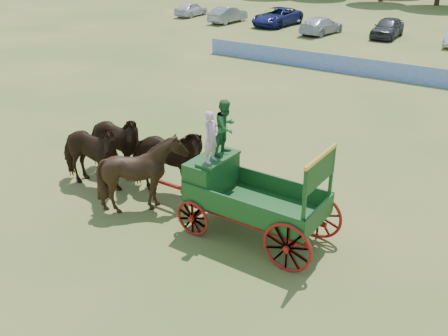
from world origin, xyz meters
TOP-DOWN VIEW (x-y plane):
  - ground at (0.00, 0.00)m, footprint 160.00×160.00m
  - horse_lead_left at (-5.22, -1.50)m, footprint 2.97×1.54m
  - horse_lead_right at (-5.22, -0.40)m, footprint 2.91×1.38m
  - horse_wheel_left at (-2.82, -1.50)m, footprint 2.31×2.08m
  - horse_wheel_right at (-2.82, -0.40)m, footprint 3.10×1.95m
  - farm_dray at (0.14, -0.91)m, footprint 6.00×2.00m
  - sponsor_banner at (-1.00, 18.00)m, footprint 26.00×0.08m
  - parked_cars at (-0.61, 30.12)m, footprint 53.04×7.52m

SIDE VIEW (x-z plane):
  - ground at x=0.00m, z-range 0.00..0.00m
  - sponsor_banner at x=-1.00m, z-range 0.00..1.05m
  - parked_cars at x=-0.61m, z-range -0.06..1.57m
  - horse_lead_left at x=-5.22m, z-range 0.00..2.43m
  - horse_lead_right at x=-5.22m, z-range 0.00..2.43m
  - horse_wheel_right at x=-2.82m, z-range 0.00..2.43m
  - horse_wheel_left at x=-2.82m, z-range 0.00..2.43m
  - farm_dray at x=0.14m, z-range -0.24..3.51m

